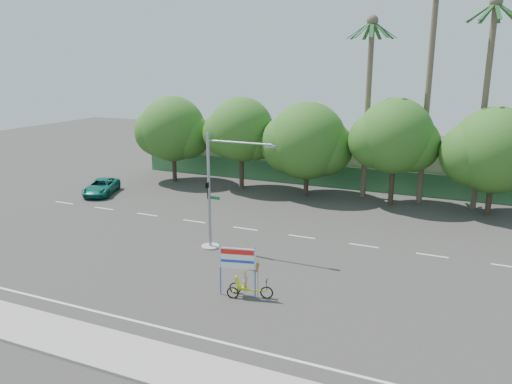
% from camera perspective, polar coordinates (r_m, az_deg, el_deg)
% --- Properties ---
extents(ground, '(120.00, 120.00, 0.00)m').
position_cam_1_polar(ground, '(26.30, -4.64, -9.94)').
color(ground, '#33302D').
rests_on(ground, ground).
extents(sidewalk_near, '(50.00, 2.40, 0.12)m').
position_cam_1_polar(sidewalk_near, '(20.77, -14.93, -17.40)').
color(sidewalk_near, gray).
rests_on(sidewalk_near, ground).
extents(fence, '(38.00, 0.08, 2.00)m').
position_cam_1_polar(fence, '(45.11, 8.34, 1.77)').
color(fence, '#336B3D').
rests_on(fence, ground).
extents(building_left, '(12.00, 8.00, 4.00)m').
position_cam_1_polar(building_left, '(52.43, -0.89, 4.83)').
color(building_left, beige).
rests_on(building_left, ground).
extents(building_right, '(14.00, 8.00, 3.60)m').
position_cam_1_polar(building_right, '(47.99, 19.09, 2.87)').
color(building_right, beige).
rests_on(building_right, ground).
extents(tree_far_left, '(7.14, 6.00, 7.96)m').
position_cam_1_polar(tree_far_left, '(47.01, -9.54, 6.91)').
color(tree_far_left, '#473828').
rests_on(tree_far_left, ground).
extents(tree_left, '(6.66, 5.60, 8.07)m').
position_cam_1_polar(tree_left, '(43.57, -1.75, 6.90)').
color(tree_left, '#473828').
rests_on(tree_left, ground).
extents(tree_center, '(7.62, 6.40, 7.85)m').
position_cam_1_polar(tree_center, '(41.46, 5.80, 5.60)').
color(tree_center, '#473828').
rests_on(tree_center, ground).
extents(tree_right, '(6.90, 5.80, 8.36)m').
position_cam_1_polar(tree_right, '(39.79, 15.51, 5.90)').
color(tree_right, '#473828').
rests_on(tree_right, ground).
extents(tree_far_right, '(7.38, 6.20, 7.94)m').
position_cam_1_polar(tree_far_right, '(39.51, 25.54, 4.07)').
color(tree_far_right, '#473828').
rests_on(tree_far_right, ground).
extents(palm_tall, '(3.73, 3.79, 17.45)m').
position_cam_1_polar(palm_tall, '(40.64, 19.28, 13.20)').
color(palm_tall, '#70604C').
rests_on(palm_tall, ground).
extents(palm_mid, '(3.73, 3.79, 15.45)m').
position_cam_1_polar(palm_mid, '(40.52, 24.88, 11.17)').
color(palm_mid, '#70604C').
rests_on(palm_mid, ground).
extents(palm_short, '(3.73, 3.79, 14.45)m').
position_cam_1_polar(palm_short, '(41.32, 12.75, 11.43)').
color(palm_short, '#70604C').
rests_on(palm_short, ground).
extents(traffic_signal, '(4.72, 1.10, 7.00)m').
position_cam_1_polar(traffic_signal, '(29.58, -4.86, -1.11)').
color(traffic_signal, gray).
rests_on(traffic_signal, ground).
extents(trike_billboard, '(2.56, 0.93, 2.57)m').
position_cam_1_polar(trike_billboard, '(24.08, -1.52, -9.60)').
color(trike_billboard, black).
rests_on(trike_billboard, ground).
extents(pickup_truck, '(3.66, 5.06, 1.28)m').
position_cam_1_polar(pickup_truck, '(44.38, -17.26, 0.57)').
color(pickup_truck, '#0D6153').
rests_on(pickup_truck, ground).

